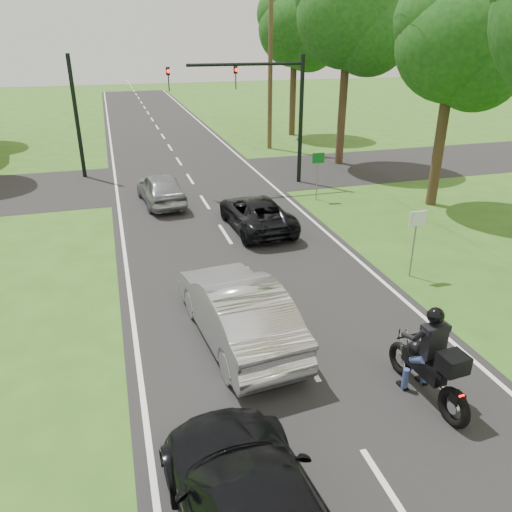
{
  "coord_description": "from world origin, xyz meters",
  "views": [
    {
      "loc": [
        -3.75,
        -8.97,
        6.9
      ],
      "look_at": [
        -0.26,
        3.0,
        1.3
      ],
      "focal_mm": 35.0,
      "sensor_mm": 36.0,
      "label": 1
    }
  ],
  "objects_px": {
    "utility_pole_far": "(270,65)",
    "sign_green": "(318,165)",
    "silver_sedan": "(238,310)",
    "silver_suv": "(161,188)",
    "sign_white": "(416,228)",
    "motorcycle_rider": "(431,365)",
    "traffic_signal": "(264,98)",
    "dark_suv": "(256,213)"
  },
  "relations": [
    {
      "from": "silver_suv",
      "to": "traffic_signal",
      "type": "bearing_deg",
      "value": -168.23
    },
    {
      "from": "sign_green",
      "to": "sign_white",
      "type": "bearing_deg",
      "value": -91.43
    },
    {
      "from": "traffic_signal",
      "to": "sign_green",
      "type": "relative_size",
      "value": 3.0
    },
    {
      "from": "silver_sedan",
      "to": "silver_suv",
      "type": "bearing_deg",
      "value": -92.88
    },
    {
      "from": "sign_green",
      "to": "silver_suv",
      "type": "bearing_deg",
      "value": 168.48
    },
    {
      "from": "silver_suv",
      "to": "utility_pole_far",
      "type": "height_order",
      "value": "utility_pole_far"
    },
    {
      "from": "motorcycle_rider",
      "to": "utility_pole_far",
      "type": "bearing_deg",
      "value": 75.18
    },
    {
      "from": "silver_sedan",
      "to": "silver_suv",
      "type": "height_order",
      "value": "silver_sedan"
    },
    {
      "from": "silver_suv",
      "to": "silver_sedan",
      "type": "bearing_deg",
      "value": 87.23
    },
    {
      "from": "sign_green",
      "to": "dark_suv",
      "type": "bearing_deg",
      "value": -143.21
    },
    {
      "from": "utility_pole_far",
      "to": "sign_green",
      "type": "height_order",
      "value": "utility_pole_far"
    },
    {
      "from": "dark_suv",
      "to": "sign_white",
      "type": "distance_m",
      "value": 6.38
    },
    {
      "from": "sign_green",
      "to": "motorcycle_rider",
      "type": "bearing_deg",
      "value": -102.89
    },
    {
      "from": "silver_suv",
      "to": "sign_white",
      "type": "distance_m",
      "value": 11.48
    },
    {
      "from": "motorcycle_rider",
      "to": "sign_green",
      "type": "bearing_deg",
      "value": 72.39
    },
    {
      "from": "traffic_signal",
      "to": "sign_green",
      "type": "height_order",
      "value": "traffic_signal"
    },
    {
      "from": "sign_green",
      "to": "silver_sedan",
      "type": "bearing_deg",
      "value": -122.02
    },
    {
      "from": "sign_white",
      "to": "dark_suv",
      "type": "bearing_deg",
      "value": 122.65
    },
    {
      "from": "dark_suv",
      "to": "traffic_signal",
      "type": "height_order",
      "value": "traffic_signal"
    },
    {
      "from": "motorcycle_rider",
      "to": "traffic_signal",
      "type": "xyz_separation_m",
      "value": [
        1.43,
        16.08,
        3.31
      ]
    },
    {
      "from": "motorcycle_rider",
      "to": "silver_suv",
      "type": "xyz_separation_m",
      "value": [
        -3.77,
        14.44,
        -0.13
      ]
    },
    {
      "from": "silver_sedan",
      "to": "sign_green",
      "type": "relative_size",
      "value": 2.34
    },
    {
      "from": "motorcycle_rider",
      "to": "silver_sedan",
      "type": "distance_m",
      "value": 4.51
    },
    {
      "from": "silver_sedan",
      "to": "dark_suv",
      "type": "bearing_deg",
      "value": -115.56
    },
    {
      "from": "motorcycle_rider",
      "to": "utility_pole_far",
      "type": "height_order",
      "value": "utility_pole_far"
    },
    {
      "from": "utility_pole_far",
      "to": "sign_green",
      "type": "bearing_deg",
      "value": -96.73
    },
    {
      "from": "motorcycle_rider",
      "to": "silver_suv",
      "type": "relative_size",
      "value": 0.61
    },
    {
      "from": "dark_suv",
      "to": "silver_sedan",
      "type": "height_order",
      "value": "silver_sedan"
    },
    {
      "from": "sign_white",
      "to": "traffic_signal",
      "type": "bearing_deg",
      "value": 97.05
    },
    {
      "from": "motorcycle_rider",
      "to": "silver_sedan",
      "type": "height_order",
      "value": "motorcycle_rider"
    },
    {
      "from": "silver_suv",
      "to": "utility_pole_far",
      "type": "xyz_separation_m",
      "value": [
        8.06,
        9.64,
        4.39
      ]
    },
    {
      "from": "sign_white",
      "to": "sign_green",
      "type": "xyz_separation_m",
      "value": [
        0.2,
        8.0,
        0.0
      ]
    },
    {
      "from": "utility_pole_far",
      "to": "silver_sedan",
      "type": "bearing_deg",
      "value": -109.68
    },
    {
      "from": "sign_white",
      "to": "silver_suv",
      "type": "bearing_deg",
      "value": 124.96
    },
    {
      "from": "dark_suv",
      "to": "silver_suv",
      "type": "xyz_separation_m",
      "value": [
        -3.15,
        4.07,
        0.07
      ]
    },
    {
      "from": "silver_sedan",
      "to": "motorcycle_rider",
      "type": "bearing_deg",
      "value": 128.96
    },
    {
      "from": "silver_sedan",
      "to": "sign_white",
      "type": "height_order",
      "value": "sign_white"
    },
    {
      "from": "silver_sedan",
      "to": "sign_white",
      "type": "distance_m",
      "value": 6.3
    },
    {
      "from": "silver_sedan",
      "to": "traffic_signal",
      "type": "height_order",
      "value": "traffic_signal"
    },
    {
      "from": "silver_sedan",
      "to": "sign_green",
      "type": "height_order",
      "value": "sign_green"
    },
    {
      "from": "sign_white",
      "to": "motorcycle_rider",
      "type": "bearing_deg",
      "value": -118.85
    },
    {
      "from": "sign_green",
      "to": "traffic_signal",
      "type": "bearing_deg",
      "value": 117.38
    }
  ]
}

